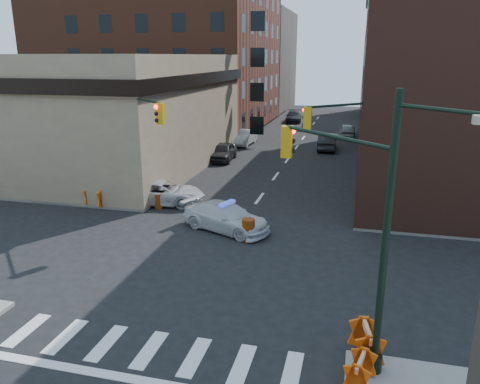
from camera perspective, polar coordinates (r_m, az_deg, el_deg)
The scene contains 28 objects.
ground at distance 21.30m, azimuth -3.21°, elevation -8.46°, with size 140.00×140.00×0.00m, color black.
sidewalk_nw at distance 59.43m, azimuth -15.19°, elevation 7.17°, with size 34.00×54.50×0.15m, color gray.
bank_building at distance 41.99m, azimuth -19.19°, elevation 9.38°, with size 22.00×22.00×9.00m, color #8E805D.
apartment_block at distance 63.39m, azimuth -8.93°, elevation 18.90°, with size 25.00×25.00×24.00m, color #582B1C.
commercial_row_ne at distance 41.59m, azimuth 24.63°, elevation 12.23°, with size 14.00×34.00×14.00m, color #4C281E.
filler_nw at distance 83.36m, azimuth -1.06°, elevation 15.66°, with size 20.00×18.00×16.00m, color brown.
filler_ne at distance 76.92m, azimuth 20.81°, elevation 13.10°, with size 16.00×16.00×12.00m, color #582B1C.
signal_pole_se at distance 13.60m, azimuth 14.13°, elevation -2.61°, with size 5.40×5.27×8.00m.
signal_pole_nw at distance 26.90m, azimuth -11.97°, elevation 6.16°, with size 3.58×3.67×8.00m.
signal_pole_ne at distance 24.22m, azimuth 13.88°, elevation 4.94°, with size 3.67×3.58×8.00m.
tree_ne_near at distance 44.79m, azimuth 16.35°, elevation 8.69°, with size 3.00×3.00×4.85m.
tree_ne_far at distance 52.74m, azimuth 16.12°, elevation 9.76°, with size 3.00×3.00×4.85m.
police_car at distance 24.69m, azimuth -1.71°, elevation -3.08°, with size 2.02×4.96×1.44m, color silver.
pickup at distance 29.44m, azimuth -9.50°, elevation -0.08°, with size 2.40×5.20×1.44m, color #BBBBBF.
parked_car_wnear at distance 41.33m, azimuth -2.08°, elevation 4.93°, with size 1.84×4.57×1.56m, color black.
parked_car_wfar at distance 48.66m, azimuth 0.47°, elevation 6.66°, with size 1.63×4.67×1.54m, color #989CA1.
parked_car_wdeep at distance 66.37m, azimuth 6.56°, elevation 9.12°, with size 2.11×5.18×1.50m, color black.
parked_car_enear at distance 46.76m, azimuth 10.57°, elevation 6.01°, with size 1.66×4.77×1.57m, color black.
parked_car_efar at distance 54.88m, azimuth 12.96°, elevation 7.33°, with size 1.77×4.40×1.50m, color gray.
pedestrian_a at distance 30.02m, azimuth -15.18°, elevation 0.37°, with size 0.60×0.39×1.63m, color black.
pedestrian_b at distance 32.85m, azimuth -17.80°, elevation 1.81°, with size 0.96×0.75×1.97m, color black.
pedestrian_c at distance 31.04m, azimuth -18.14°, elevation 0.76°, with size 1.03×0.43×1.76m, color black.
barrel_road at distance 23.30m, azimuth 1.03°, elevation -4.67°, with size 0.64×0.64×1.15m, color red.
barrel_bank at distance 28.67m, azimuth -9.88°, elevation -1.08°, with size 0.52×0.52×0.93m, color #E03F0A.
barricade_se_a at distance 15.18m, azimuth 15.14°, elevation -17.25°, with size 1.35×0.68×1.01m, color orange, non-canonical shape.
barricade_se_b at distance 14.16m, azimuth 14.43°, elevation -20.36°, with size 1.12×0.56×0.84m, color orange, non-canonical shape.
barricade_nw_a at distance 30.20m, azimuth -17.08°, elevation -0.30°, with size 1.35×0.68×1.01m, color #F23E0B, non-canonical shape.
barricade_nw_b at distance 29.66m, azimuth -17.17°, elevation -0.62°, with size 1.35×0.67×1.01m, color #E4560A, non-canonical shape.
Camera 1 is at (5.88, -18.43, 8.90)m, focal length 35.00 mm.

